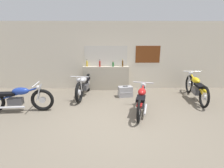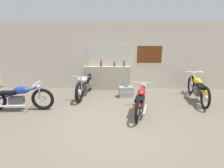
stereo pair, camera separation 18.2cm
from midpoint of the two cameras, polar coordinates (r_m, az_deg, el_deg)
ground_plane at (r=4.81m, az=1.76°, el=-12.31°), size 24.00×24.00×0.00m
wall_back at (r=7.43m, az=1.70°, el=9.07°), size 10.00×0.07×2.80m
sill_counter at (r=7.42m, az=-0.86°, el=1.98°), size 1.92×0.28×1.00m
bottle_leftmost at (r=7.38m, az=-6.99°, el=6.75°), size 0.07×0.07×0.29m
bottle_left_center at (r=7.26m, az=-2.86°, el=6.74°), size 0.07×0.07×0.30m
bottle_center at (r=7.27m, az=1.50°, el=6.52°), size 0.07×0.07×0.23m
bottle_right_center at (r=7.25m, az=4.63°, el=6.77°), size 0.06×0.06×0.32m
motorcycle_silver at (r=6.71m, az=-8.04°, el=-0.32°), size 0.64×2.08×0.90m
motorcycle_yellow at (r=6.92m, az=26.91°, el=-1.26°), size 0.64×2.22×0.92m
motorcycle_red at (r=5.29m, az=10.39°, el=-5.14°), size 0.73×1.91×0.81m
motorcycle_blue at (r=6.04m, az=-27.44°, el=-3.93°), size 2.13×0.64×0.86m
hard_case_silver at (r=6.62m, az=5.35°, el=-2.51°), size 0.57×0.38×0.42m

